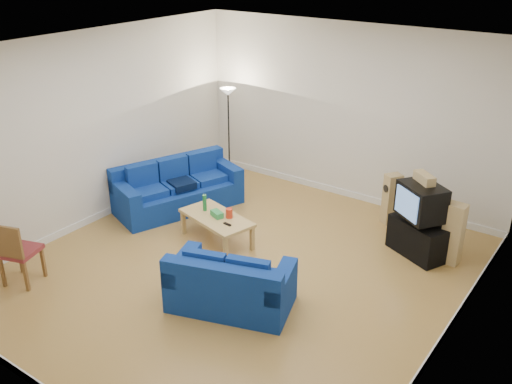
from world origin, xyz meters
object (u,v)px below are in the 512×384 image
Objects in this scene: sofa_loveseat at (230,288)px; television at (421,201)px; sofa_three_seat at (177,191)px; tv_stand at (419,238)px; coffee_table at (217,219)px.

sofa_loveseat is 3.17m from television.
tv_stand is (4.18, 0.91, -0.04)m from sofa_three_seat.
coffee_table is at bearing 116.49° from sofa_loveseat.
tv_stand is at bearing 28.38° from coffee_table.
tv_stand is (2.77, 1.50, -0.12)m from coffee_table.
sofa_three_seat is at bearing 126.83° from sofa_loveseat.
sofa_loveseat is at bearing 75.32° from sofa_three_seat.
sofa_three_seat is 2.87× the size of television.
sofa_loveseat is 2.12× the size of television.
tv_stand is at bearing 103.92° from television.
sofa_three_seat is 4.27m from tv_stand.
sofa_loveseat is at bearing -45.54° from coffee_table.
television is (2.75, 1.44, 0.51)m from coffee_table.
sofa_loveseat is (2.67, -1.88, -0.02)m from sofa_three_seat.
sofa_three_seat is 1.53m from coffee_table.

